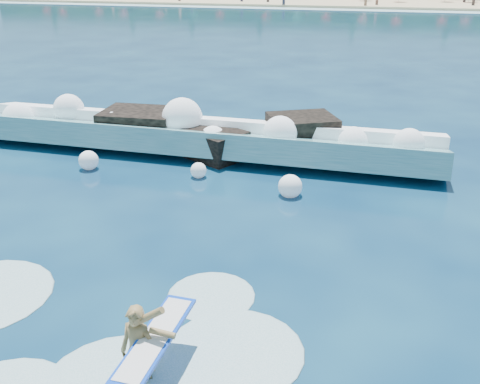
# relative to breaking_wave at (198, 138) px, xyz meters

# --- Properties ---
(ground) EXTENTS (200.00, 200.00, 0.00)m
(ground) POSITION_rel_breaking_wave_xyz_m (1.48, -7.67, -0.48)
(ground) COLOR #082242
(ground) RESTS_ON ground
(beach) EXTENTS (140.00, 20.00, 0.40)m
(beach) POSITION_rel_breaking_wave_xyz_m (1.48, 70.33, -0.28)
(beach) COLOR tan
(beach) RESTS_ON ground
(wet_band) EXTENTS (140.00, 5.00, 0.08)m
(wet_band) POSITION_rel_breaking_wave_xyz_m (1.48, 59.33, -0.44)
(wet_band) COLOR silver
(wet_band) RESTS_ON ground
(breaking_wave) EXTENTS (15.93, 2.57, 1.37)m
(breaking_wave) POSITION_rel_breaking_wave_xyz_m (0.00, 0.00, 0.00)
(breaking_wave) COLOR teal
(breaking_wave) RESTS_ON ground
(rock_cluster) EXTENTS (8.37, 3.54, 1.49)m
(rock_cluster) POSITION_rel_breaking_wave_xyz_m (0.30, 0.40, -0.01)
(rock_cluster) COLOR black
(rock_cluster) RESTS_ON ground
(surfer_with_board) EXTENTS (0.85, 2.79, 1.58)m
(surfer_with_board) POSITION_rel_breaking_wave_xyz_m (2.72, -10.46, 0.10)
(surfer_with_board) COLOR olive
(surfer_with_board) RESTS_ON ground
(wave_spray) EXTENTS (14.54, 4.14, 1.83)m
(wave_spray) POSITION_rel_breaking_wave_xyz_m (-0.47, -0.14, 0.37)
(wave_spray) COLOR white
(wave_spray) RESTS_ON ground
(surf_foam) EXTENTS (9.26, 5.44, 0.13)m
(surf_foam) POSITION_rel_breaking_wave_xyz_m (1.67, -10.00, -0.48)
(surf_foam) COLOR silver
(surf_foam) RESTS_ON ground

